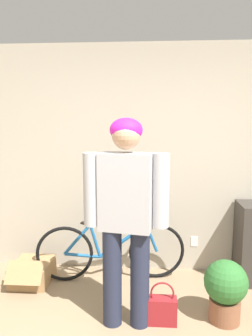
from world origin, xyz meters
The scene contains 6 objects.
wall_back centered at (0.00, 2.23, 1.30)m, with size 8.00×0.07×2.60m.
person centered at (-0.17, 1.12, 1.04)m, with size 0.71×0.29×1.78m.
bicycle centered at (-0.40, 1.90, 0.34)m, with size 1.63×0.46×0.69m.
handbag centered at (0.14, 1.14, 0.13)m, with size 0.26×0.13×0.38m.
cardboard_box centered at (-1.25, 1.77, 0.12)m, with size 0.40×0.54×0.32m.
potted_plant centered at (0.69, 1.22, 0.31)m, with size 0.38×0.38×0.56m.
Camera 1 is at (0.02, -1.50, 1.78)m, focal length 35.00 mm.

